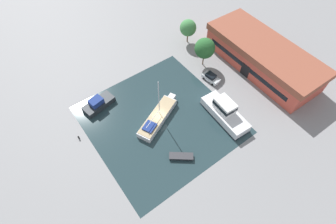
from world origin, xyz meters
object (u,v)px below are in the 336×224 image
(motor_cruiser, at_px, (225,112))
(cabin_boat, at_px, (98,104))
(quay_tree_near_building, at_px, (205,48))
(small_dinghy, at_px, (181,157))
(warehouse_building, at_px, (263,56))
(quay_tree_by_water, at_px, (188,28))
(sailboat_moored, at_px, (158,117))
(parked_car, at_px, (211,78))

(motor_cruiser, xyz_separation_m, cabin_boat, (-17.57, -19.31, -0.68))
(quay_tree_near_building, relative_size, small_dinghy, 1.65)
(quay_tree_near_building, distance_m, small_dinghy, 25.84)
(warehouse_building, distance_m, quay_tree_near_building, 13.72)
(quay_tree_by_water, distance_m, small_dinghy, 33.64)
(motor_cruiser, distance_m, small_dinghy, 12.98)
(sailboat_moored, bearing_deg, cabin_boat, -166.34)
(small_dinghy, relative_size, cabin_boat, 0.61)
(sailboat_moored, xyz_separation_m, motor_cruiser, (7.40, 11.23, 0.82))
(quay_tree_near_building, bearing_deg, cabin_boat, -97.22)
(quay_tree_near_building, xyz_separation_m, motor_cruiser, (14.27, -6.70, -3.29))
(motor_cruiser, bearing_deg, sailboat_moored, 149.92)
(quay_tree_near_building, relative_size, motor_cruiser, 0.64)
(parked_car, relative_size, cabin_boat, 0.61)
(warehouse_building, relative_size, cabin_boat, 3.99)
(quay_tree_near_building, bearing_deg, parked_car, -21.39)
(motor_cruiser, distance_m, cabin_boat, 26.12)
(sailboat_moored, relative_size, small_dinghy, 2.75)
(quay_tree_near_building, distance_m, cabin_boat, 26.52)
(warehouse_building, xyz_separation_m, small_dinghy, (7.80, -29.98, -2.75))
(parked_car, bearing_deg, cabin_boat, -26.23)
(parked_car, distance_m, sailboat_moored, 16.04)
(quay_tree_by_water, bearing_deg, quay_tree_near_building, -15.20)
(quay_tree_by_water, relative_size, parked_car, 1.42)
(warehouse_building, distance_m, parked_car, 13.20)
(warehouse_building, distance_m, motor_cruiser, 18.21)
(quay_tree_by_water, distance_m, motor_cruiser, 25.02)
(small_dinghy, bearing_deg, quay_tree_near_building, -11.37)
(parked_car, bearing_deg, small_dinghy, 25.98)
(quay_tree_near_building, bearing_deg, motor_cruiser, -25.15)
(quay_tree_by_water, relative_size, motor_cruiser, 0.55)
(quay_tree_by_water, bearing_deg, sailboat_moored, -52.23)
(warehouse_building, height_order, quay_tree_by_water, quay_tree_by_water)
(sailboat_moored, distance_m, cabin_boat, 12.99)
(warehouse_building, xyz_separation_m, quay_tree_near_building, (-8.61, -10.54, 1.76))
(warehouse_building, height_order, quay_tree_near_building, quay_tree_near_building)
(sailboat_moored, bearing_deg, motor_cruiser, 31.77)
(warehouse_building, height_order, small_dinghy, warehouse_building)
(small_dinghy, xyz_separation_m, cabin_boat, (-19.71, -6.57, 0.55))
(sailboat_moored, bearing_deg, warehouse_building, 61.67)
(sailboat_moored, height_order, small_dinghy, sailboat_moored)
(sailboat_moored, bearing_deg, quay_tree_near_building, 86.13)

